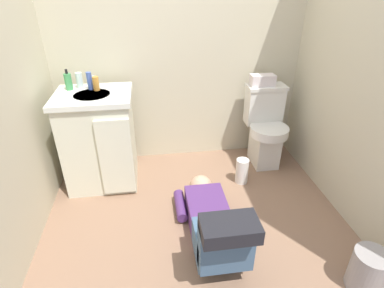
{
  "coord_description": "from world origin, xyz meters",
  "views": [
    {
      "loc": [
        -0.28,
        -1.74,
        1.64
      ],
      "look_at": [
        0.02,
        0.38,
        0.45
      ],
      "focal_mm": 28.7,
      "sensor_mm": 36.0,
      "label": 1
    }
  ],
  "objects_px": {
    "trash_can": "(368,271)",
    "soap_dispenser": "(68,81)",
    "toilet": "(265,127)",
    "bottle_blue": "(90,81)",
    "vanity_cabinet": "(100,139)",
    "tissue_box": "(263,80)",
    "faucet": "(93,82)",
    "person_plumber": "(213,223)",
    "bottle_amber": "(96,83)",
    "bottle_clear": "(79,80)",
    "paper_towel_roll": "(242,171)"
  },
  "relations": [
    {
      "from": "bottle_clear",
      "to": "paper_towel_roll",
      "type": "bearing_deg",
      "value": -15.56
    },
    {
      "from": "toilet",
      "to": "soap_dispenser",
      "type": "xyz_separation_m",
      "value": [
        -1.7,
        0.01,
        0.52
      ]
    },
    {
      "from": "vanity_cabinet",
      "to": "bottle_clear",
      "type": "relative_size",
      "value": 6.53
    },
    {
      "from": "bottle_clear",
      "to": "bottle_amber",
      "type": "relative_size",
      "value": 1.13
    },
    {
      "from": "toilet",
      "to": "soap_dispenser",
      "type": "distance_m",
      "value": 1.77
    },
    {
      "from": "vanity_cabinet",
      "to": "bottle_amber",
      "type": "bearing_deg",
      "value": 72.36
    },
    {
      "from": "paper_towel_roll",
      "to": "vanity_cabinet",
      "type": "bearing_deg",
      "value": 170.32
    },
    {
      "from": "toilet",
      "to": "bottle_blue",
      "type": "xyz_separation_m",
      "value": [
        -1.53,
        -0.0,
        0.52
      ]
    },
    {
      "from": "bottle_blue",
      "to": "trash_can",
      "type": "xyz_separation_m",
      "value": [
        1.65,
        -1.44,
        -0.76
      ]
    },
    {
      "from": "vanity_cabinet",
      "to": "bottle_amber",
      "type": "distance_m",
      "value": 0.46
    },
    {
      "from": "vanity_cabinet",
      "to": "bottle_amber",
      "type": "height_order",
      "value": "bottle_amber"
    },
    {
      "from": "vanity_cabinet",
      "to": "person_plumber",
      "type": "distance_m",
      "value": 1.2
    },
    {
      "from": "faucet",
      "to": "bottle_blue",
      "type": "relative_size",
      "value": 0.72
    },
    {
      "from": "toilet",
      "to": "faucet",
      "type": "bearing_deg",
      "value": 178.79
    },
    {
      "from": "vanity_cabinet",
      "to": "faucet",
      "type": "height_order",
      "value": "faucet"
    },
    {
      "from": "vanity_cabinet",
      "to": "bottle_blue",
      "type": "relative_size",
      "value": 5.87
    },
    {
      "from": "faucet",
      "to": "trash_can",
      "type": "bearing_deg",
      "value": -42.16
    },
    {
      "from": "faucet",
      "to": "vanity_cabinet",
      "type": "bearing_deg",
      "value": -88.69
    },
    {
      "from": "faucet",
      "to": "tissue_box",
      "type": "bearing_deg",
      "value": 2.3
    },
    {
      "from": "vanity_cabinet",
      "to": "bottle_blue",
      "type": "xyz_separation_m",
      "value": [
        -0.03,
        0.11,
        0.47
      ]
    },
    {
      "from": "toilet",
      "to": "bottle_blue",
      "type": "bearing_deg",
      "value": -179.85
    },
    {
      "from": "vanity_cabinet",
      "to": "tissue_box",
      "type": "distance_m",
      "value": 1.52
    },
    {
      "from": "tissue_box",
      "to": "person_plumber",
      "type": "bearing_deg",
      "value": -121.51
    },
    {
      "from": "vanity_cabinet",
      "to": "faucet",
      "type": "distance_m",
      "value": 0.47
    },
    {
      "from": "vanity_cabinet",
      "to": "bottle_clear",
      "type": "bearing_deg",
      "value": 125.32
    },
    {
      "from": "bottle_clear",
      "to": "toilet",
      "type": "bearing_deg",
      "value": -1.68
    },
    {
      "from": "bottle_amber",
      "to": "toilet",
      "type": "bearing_deg",
      "value": 1.33
    },
    {
      "from": "vanity_cabinet",
      "to": "toilet",
      "type": "bearing_deg",
      "value": 4.35
    },
    {
      "from": "tissue_box",
      "to": "paper_towel_roll",
      "type": "bearing_deg",
      "value": -121.88
    },
    {
      "from": "toilet",
      "to": "bottle_blue",
      "type": "height_order",
      "value": "bottle_blue"
    },
    {
      "from": "soap_dispenser",
      "to": "bottle_amber",
      "type": "relative_size",
      "value": 1.49
    },
    {
      "from": "person_plumber",
      "to": "bottle_clear",
      "type": "xyz_separation_m",
      "value": [
        -0.92,
        1.02,
        0.71
      ]
    },
    {
      "from": "toilet",
      "to": "tissue_box",
      "type": "xyz_separation_m",
      "value": [
        -0.04,
        0.09,
        0.43
      ]
    },
    {
      "from": "vanity_cabinet",
      "to": "trash_can",
      "type": "xyz_separation_m",
      "value": [
        1.63,
        -1.33,
        -0.29
      ]
    },
    {
      "from": "tissue_box",
      "to": "bottle_amber",
      "type": "bearing_deg",
      "value": -175.02
    },
    {
      "from": "bottle_clear",
      "to": "trash_can",
      "type": "distance_m",
      "value": 2.41
    },
    {
      "from": "faucet",
      "to": "tissue_box",
      "type": "relative_size",
      "value": 0.45
    },
    {
      "from": "bottle_blue",
      "to": "paper_towel_roll",
      "type": "xyz_separation_m",
      "value": [
        1.23,
        -0.32,
        -0.77
      ]
    },
    {
      "from": "faucet",
      "to": "soap_dispenser",
      "type": "bearing_deg",
      "value": -173.99
    },
    {
      "from": "soap_dispenser",
      "to": "paper_towel_roll",
      "type": "relative_size",
      "value": 0.72
    },
    {
      "from": "faucet",
      "to": "paper_towel_roll",
      "type": "bearing_deg",
      "value": -16.23
    },
    {
      "from": "trash_can",
      "to": "soap_dispenser",
      "type": "bearing_deg",
      "value": 141.34
    },
    {
      "from": "tissue_box",
      "to": "soap_dispenser",
      "type": "height_order",
      "value": "soap_dispenser"
    },
    {
      "from": "person_plumber",
      "to": "bottle_clear",
      "type": "distance_m",
      "value": 1.55
    },
    {
      "from": "faucet",
      "to": "person_plumber",
      "type": "distance_m",
      "value": 1.47
    },
    {
      "from": "bottle_amber",
      "to": "person_plumber",
      "type": "bearing_deg",
      "value": -50.4
    },
    {
      "from": "toilet",
      "to": "bottle_clear",
      "type": "xyz_separation_m",
      "value": [
        -1.62,
        0.05,
        0.52
      ]
    },
    {
      "from": "vanity_cabinet",
      "to": "tissue_box",
      "type": "relative_size",
      "value": 3.73
    },
    {
      "from": "vanity_cabinet",
      "to": "soap_dispenser",
      "type": "distance_m",
      "value": 0.52
    },
    {
      "from": "person_plumber",
      "to": "bottle_blue",
      "type": "distance_m",
      "value": 1.46
    }
  ]
}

